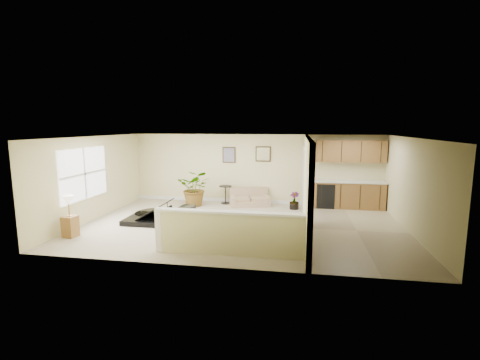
% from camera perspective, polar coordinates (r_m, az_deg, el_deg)
% --- Properties ---
extents(floor, '(9.00, 9.00, 0.00)m').
position_cam_1_polar(floor, '(9.97, 0.24, -7.45)').
color(floor, '#BDAA93').
rests_on(floor, ground).
extents(back_wall, '(9.00, 0.04, 2.50)m').
position_cam_1_polar(back_wall, '(12.63, 2.45, 1.83)').
color(back_wall, beige).
rests_on(back_wall, floor).
extents(front_wall, '(9.00, 0.04, 2.50)m').
position_cam_1_polar(front_wall, '(6.80, -3.86, -4.38)').
color(front_wall, beige).
rests_on(front_wall, floor).
extents(left_wall, '(0.04, 6.00, 2.50)m').
position_cam_1_polar(left_wall, '(11.32, -22.86, 0.29)').
color(left_wall, beige).
rests_on(left_wall, floor).
extents(right_wall, '(0.04, 6.00, 2.50)m').
position_cam_1_polar(right_wall, '(10.01, 26.58, -1.00)').
color(right_wall, beige).
rests_on(right_wall, floor).
extents(ceiling, '(9.00, 6.00, 0.04)m').
position_cam_1_polar(ceiling, '(9.57, 0.25, 7.06)').
color(ceiling, silver).
rests_on(ceiling, back_wall).
extents(kitchen_vinyl, '(2.70, 6.00, 0.01)m').
position_cam_1_polar(kitchen_vinyl, '(9.98, 18.57, -7.90)').
color(kitchen_vinyl, tan).
rests_on(kitchen_vinyl, floor).
extents(interior_partition, '(0.18, 5.99, 2.50)m').
position_cam_1_polar(interior_partition, '(9.82, 10.91, -0.56)').
color(interior_partition, beige).
rests_on(interior_partition, floor).
extents(pony_half_wall, '(3.42, 0.22, 1.00)m').
position_cam_1_polar(pony_half_wall, '(7.64, -2.02, -8.56)').
color(pony_half_wall, beige).
rests_on(pony_half_wall, floor).
extents(left_window, '(0.05, 2.15, 1.45)m').
position_cam_1_polar(left_window, '(10.87, -24.26, 0.94)').
color(left_window, white).
rests_on(left_window, left_wall).
extents(wall_art_left, '(0.48, 0.04, 0.58)m').
position_cam_1_polar(wall_art_left, '(12.70, -1.82, 4.14)').
color(wall_art_left, '#3B2C15').
rests_on(wall_art_left, back_wall).
extents(wall_mirror, '(0.55, 0.04, 0.55)m').
position_cam_1_polar(wall_mirror, '(12.51, 3.82, 4.28)').
color(wall_mirror, '#3B2C15').
rests_on(wall_mirror, back_wall).
extents(kitchen_cabinets, '(2.36, 0.65, 2.33)m').
position_cam_1_polar(kitchen_cabinets, '(12.43, 17.03, -0.44)').
color(kitchen_cabinets, olive).
rests_on(kitchen_cabinets, floor).
extents(piano, '(1.71, 1.76, 1.35)m').
position_cam_1_polar(piano, '(10.66, -14.23, -3.52)').
color(piano, black).
rests_on(piano, floor).
extents(piano_bench, '(0.45, 0.78, 0.49)m').
position_cam_1_polar(piano_bench, '(10.19, -9.00, -5.76)').
color(piano_bench, black).
rests_on(piano_bench, floor).
extents(loveseat, '(1.58, 1.13, 0.79)m').
position_cam_1_polar(loveseat, '(12.34, 1.62, -2.81)').
color(loveseat, tan).
rests_on(loveseat, floor).
extents(accent_table, '(0.45, 0.45, 0.66)m').
position_cam_1_polar(accent_table, '(12.59, -2.40, -2.01)').
color(accent_table, black).
rests_on(accent_table, floor).
extents(palm_plant, '(1.16, 1.02, 1.27)m').
position_cam_1_polar(palm_plant, '(12.33, -7.32, -1.37)').
color(palm_plant, black).
rests_on(palm_plant, floor).
extents(small_plant, '(0.42, 0.42, 0.59)m').
position_cam_1_polar(small_plant, '(11.94, 8.89, -3.56)').
color(small_plant, black).
rests_on(small_plant, floor).
extents(lamp_stand, '(0.35, 0.35, 1.07)m').
position_cam_1_polar(lamp_stand, '(9.88, -26.16, -5.82)').
color(lamp_stand, olive).
rests_on(lamp_stand, floor).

